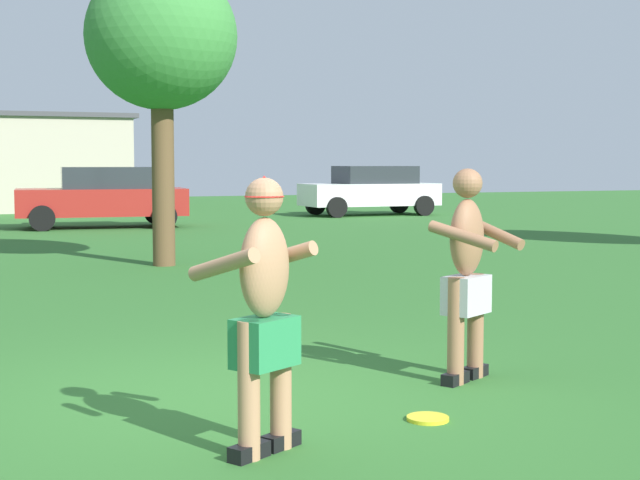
{
  "coord_description": "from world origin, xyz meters",
  "views": [
    {
      "loc": [
        -1.93,
        -6.59,
        1.71
      ],
      "look_at": [
        0.94,
        0.3,
        1.1
      ],
      "focal_mm": 54.06,
      "sensor_mm": 36.0,
      "label": 1
    }
  ],
  "objects_px": {
    "car_white_near_post": "(371,190)",
    "car_red_mid_lot": "(104,196)",
    "tree_left_field": "(161,40)",
    "player_near": "(467,269)",
    "frisbee": "(428,418)",
    "player_in_green": "(264,304)"
  },
  "relations": [
    {
      "from": "car_white_near_post",
      "to": "car_red_mid_lot",
      "type": "bearing_deg",
      "value": -163.59
    },
    {
      "from": "car_white_near_post",
      "to": "tree_left_field",
      "type": "distance_m",
      "value": 15.95
    },
    {
      "from": "car_white_near_post",
      "to": "car_red_mid_lot",
      "type": "xyz_separation_m",
      "value": [
        -8.97,
        -2.64,
        0.0
      ]
    },
    {
      "from": "player_near",
      "to": "frisbee",
      "type": "relative_size",
      "value": 5.89
    },
    {
      "from": "player_near",
      "to": "tree_left_field",
      "type": "distance_m",
      "value": 9.61
    },
    {
      "from": "player_in_green",
      "to": "car_red_mid_lot",
      "type": "bearing_deg",
      "value": 82.62
    },
    {
      "from": "frisbee",
      "to": "car_red_mid_lot",
      "type": "relative_size",
      "value": 0.06
    },
    {
      "from": "player_near",
      "to": "frisbee",
      "type": "bearing_deg",
      "value": -132.86
    },
    {
      "from": "player_near",
      "to": "frisbee",
      "type": "distance_m",
      "value": 1.51
    },
    {
      "from": "player_in_green",
      "to": "frisbee",
      "type": "relative_size",
      "value": 5.78
    },
    {
      "from": "frisbee",
      "to": "car_red_mid_lot",
      "type": "bearing_deg",
      "value": 86.07
    },
    {
      "from": "car_white_near_post",
      "to": "car_red_mid_lot",
      "type": "height_order",
      "value": "same"
    },
    {
      "from": "player_in_green",
      "to": "car_red_mid_lot",
      "type": "xyz_separation_m",
      "value": [
        2.6,
        20.05,
        -0.06
      ]
    },
    {
      "from": "car_white_near_post",
      "to": "tree_left_field",
      "type": "xyz_separation_m",
      "value": [
        -9.69,
        -12.33,
        2.86
      ]
    },
    {
      "from": "player_near",
      "to": "car_white_near_post",
      "type": "bearing_deg",
      "value": 66.21
    },
    {
      "from": "tree_left_field",
      "to": "player_in_green",
      "type": "bearing_deg",
      "value": -100.25
    },
    {
      "from": "frisbee",
      "to": "car_white_near_post",
      "type": "distance_m",
      "value": 24.7
    },
    {
      "from": "player_near",
      "to": "tree_left_field",
      "type": "bearing_deg",
      "value": 91.3
    },
    {
      "from": "player_near",
      "to": "player_in_green",
      "type": "bearing_deg",
      "value": -150.58
    },
    {
      "from": "player_in_green",
      "to": "car_red_mid_lot",
      "type": "height_order",
      "value": "player_in_green"
    },
    {
      "from": "player_in_green",
      "to": "car_white_near_post",
      "type": "xyz_separation_m",
      "value": [
        11.57,
        22.69,
        -0.06
      ]
    },
    {
      "from": "player_in_green",
      "to": "frisbee",
      "type": "height_order",
      "value": "player_in_green"
    }
  ]
}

